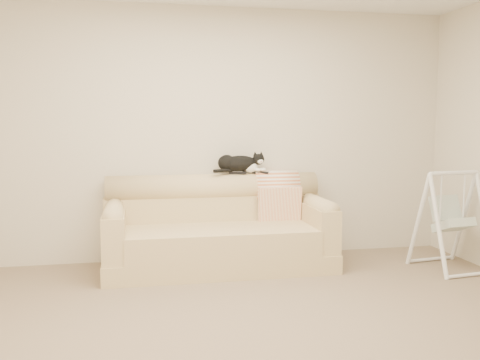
# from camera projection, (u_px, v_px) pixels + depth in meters

# --- Properties ---
(ground_plane) EXTENTS (5.00, 5.00, 0.00)m
(ground_plane) POSITION_uv_depth(u_px,v_px,m) (262.00, 326.00, 3.75)
(ground_plane) COLOR #786552
(ground_plane) RESTS_ON ground
(room_shell) EXTENTS (5.04, 4.04, 2.60)m
(room_shell) POSITION_uv_depth(u_px,v_px,m) (263.00, 107.00, 3.58)
(room_shell) COLOR beige
(room_shell) RESTS_ON ground
(sofa) EXTENTS (2.20, 0.93, 0.90)m
(sofa) POSITION_uv_depth(u_px,v_px,m) (218.00, 232.00, 5.27)
(sofa) COLOR tan
(sofa) RESTS_ON ground
(remote_a) EXTENTS (0.19, 0.08, 0.03)m
(remote_a) POSITION_uv_depth(u_px,v_px,m) (238.00, 173.00, 5.49)
(remote_a) COLOR black
(remote_a) RESTS_ON sofa
(remote_b) EXTENTS (0.17, 0.12, 0.02)m
(remote_b) POSITION_uv_depth(u_px,v_px,m) (260.00, 173.00, 5.52)
(remote_b) COLOR black
(remote_b) RESTS_ON sofa
(tuxedo_cat) EXTENTS (0.56, 0.24, 0.22)m
(tuxedo_cat) POSITION_uv_depth(u_px,v_px,m) (240.00, 163.00, 5.50)
(tuxedo_cat) COLOR black
(tuxedo_cat) RESTS_ON sofa
(throw_blanket) EXTENTS (0.45, 0.38, 0.58)m
(throw_blanket) POSITION_uv_depth(u_px,v_px,m) (276.00, 189.00, 5.58)
(throw_blanket) COLOR orange
(throw_blanket) RESTS_ON sofa
(baby_swing) EXTENTS (0.66, 0.69, 0.97)m
(baby_swing) POSITION_uv_depth(u_px,v_px,m) (451.00, 220.00, 5.18)
(baby_swing) COLOR white
(baby_swing) RESTS_ON ground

